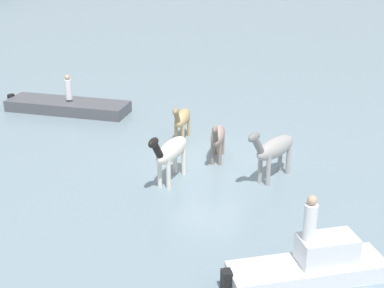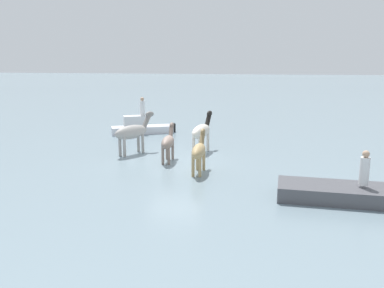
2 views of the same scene
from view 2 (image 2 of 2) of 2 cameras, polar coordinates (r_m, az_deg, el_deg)
ground_plane at (r=19.37m, az=-2.44°, el=-2.42°), size 207.88×207.88×0.00m
horse_chestnut_trailing at (r=19.11m, az=-3.40°, el=0.29°), size 2.22×0.57×1.72m
horse_dark_mare at (r=20.91m, az=1.37°, el=1.83°), size 2.65×1.03×2.05m
horse_mid_herd at (r=20.81m, az=-8.39°, el=1.70°), size 2.50×1.72×2.08m
horse_pinto_flank at (r=17.19m, az=0.99°, el=-0.98°), size 2.25×0.56×1.76m
boat_dinghy_port at (r=15.16m, az=23.35°, el=-6.87°), size 2.03×6.16×0.78m
boat_tender_starboard at (r=26.61m, az=-7.20°, el=2.16°), size 2.59×4.11×1.32m
person_spotter_bow at (r=14.85m, az=23.19°, el=-3.25°), size 0.32×0.32×1.19m
person_boatman_standing at (r=26.42m, az=-7.02°, el=5.20°), size 0.32×0.32×1.19m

